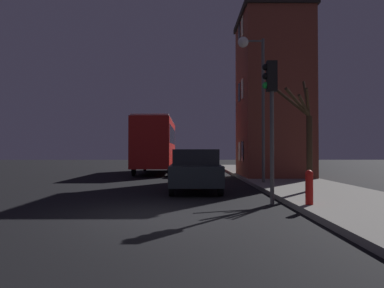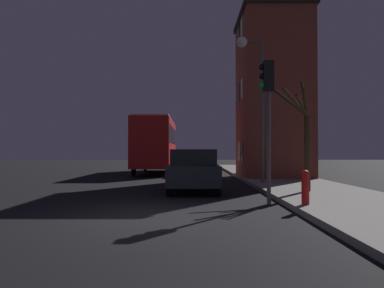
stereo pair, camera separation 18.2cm
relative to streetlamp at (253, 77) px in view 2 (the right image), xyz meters
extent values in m
plane|color=black|center=(-3.71, -7.89, -4.94)|extent=(120.00, 120.00, 0.00)
cube|color=slate|center=(1.83, -7.89, -4.87)|extent=(3.91, 60.00, 0.15)
cube|color=brown|center=(1.88, 4.65, -0.28)|extent=(3.61, 5.03, 9.02)
cube|color=black|center=(1.88, 4.65, 4.38)|extent=(3.85, 5.27, 0.30)
cube|color=black|center=(0.05, 4.02, -3.39)|extent=(0.03, 0.70, 1.10)
cube|color=beige|center=(0.05, 5.28, -3.39)|extent=(0.03, 0.70, 1.10)
cube|color=beige|center=(0.05, 4.02, 0.12)|extent=(0.03, 0.70, 1.10)
cube|color=black|center=(0.05, 5.28, 0.12)|extent=(0.03, 0.70, 1.10)
cube|color=beige|center=(0.05, 4.02, 3.63)|extent=(0.03, 0.70, 1.10)
cube|color=black|center=(0.05, 5.28, 3.63)|extent=(0.03, 0.70, 1.10)
cylinder|color=#4C4C4C|center=(0.43, 0.00, -1.53)|extent=(0.14, 0.14, 6.52)
cylinder|color=#4C4C4C|center=(-0.02, 0.00, 1.63)|extent=(0.90, 0.09, 0.09)
sphere|color=white|center=(-0.47, 0.00, 1.58)|extent=(0.49, 0.49, 0.49)
cylinder|color=#4C4C4C|center=(-0.49, -5.90, -3.29)|extent=(0.12, 0.12, 3.32)
cube|color=black|center=(-0.49, -5.90, -1.18)|extent=(0.30, 0.24, 0.90)
sphere|color=black|center=(-0.67, -5.90, -0.91)|extent=(0.20, 0.20, 0.20)
sphere|color=black|center=(-0.67, -5.90, -1.18)|extent=(0.20, 0.20, 0.20)
sphere|color=green|center=(-0.67, -5.90, -1.45)|extent=(0.20, 0.20, 0.20)
cylinder|color=#382819|center=(1.31, -3.76, -3.47)|extent=(0.20, 0.20, 2.64)
cylinder|color=#382819|center=(0.80, -4.13, -1.72)|extent=(1.13, 0.85, 0.94)
cylinder|color=#382819|center=(0.78, -3.58, -1.66)|extent=(1.15, 0.47, 1.05)
cylinder|color=#382819|center=(1.16, -4.08, -1.71)|extent=(0.38, 0.72, 0.93)
cylinder|color=#382819|center=(1.34, -3.33, -1.46)|extent=(0.16, 0.94, 1.42)
cylinder|color=#382819|center=(1.01, -4.14, -1.84)|extent=(0.70, 0.87, 0.71)
cube|color=red|center=(-5.33, 9.83, -2.86)|extent=(2.42, 9.15, 3.22)
cube|color=black|center=(-5.33, 9.83, -2.28)|extent=(2.44, 8.42, 1.16)
cube|color=#B2B2B2|center=(-5.33, 9.83, -1.19)|extent=(2.30, 8.69, 0.12)
cylinder|color=black|center=(-4.21, 12.80, -4.46)|extent=(0.18, 0.96, 0.96)
cylinder|color=black|center=(-6.45, 12.80, -4.46)|extent=(0.18, 0.96, 0.96)
cylinder|color=black|center=(-4.21, 6.85, -4.46)|extent=(0.18, 0.96, 0.96)
cylinder|color=black|center=(-6.45, 6.85, -4.46)|extent=(0.18, 0.96, 0.96)
cube|color=black|center=(-2.69, -2.61, -4.26)|extent=(1.88, 3.87, 0.73)
cube|color=black|center=(-2.69, -2.81, -3.61)|extent=(1.65, 2.01, 0.58)
cylinder|color=black|center=(-1.84, -1.36, -4.63)|extent=(0.18, 0.63, 0.63)
cylinder|color=black|center=(-3.54, -1.36, -4.63)|extent=(0.18, 0.63, 0.63)
cylinder|color=black|center=(-1.84, -3.87, -4.63)|extent=(0.18, 0.63, 0.63)
cylinder|color=black|center=(-3.54, -3.87, -4.63)|extent=(0.18, 0.63, 0.63)
cube|color=beige|center=(-2.41, 6.90, -4.28)|extent=(1.86, 3.81, 0.65)
cube|color=black|center=(-2.41, 6.71, -3.69)|extent=(1.64, 1.98, 0.53)
cylinder|color=black|center=(-1.57, 8.14, -4.60)|extent=(0.18, 0.69, 0.69)
cylinder|color=black|center=(-3.26, 8.14, -4.60)|extent=(0.18, 0.69, 0.69)
cylinder|color=black|center=(-1.57, 5.66, -4.60)|extent=(0.18, 0.69, 0.69)
cylinder|color=black|center=(-3.26, 5.66, -4.60)|extent=(0.18, 0.69, 0.69)
cube|color=#B21E19|center=(-2.70, 14.00, -4.28)|extent=(1.89, 4.78, 0.73)
cube|color=black|center=(-2.70, 13.76, -3.66)|extent=(1.66, 2.49, 0.50)
cylinder|color=black|center=(-1.84, 15.55, -4.65)|extent=(0.18, 0.60, 0.60)
cylinder|color=black|center=(-3.55, 15.55, -4.65)|extent=(0.18, 0.60, 0.60)
cylinder|color=black|center=(-1.84, 12.44, -4.65)|extent=(0.18, 0.60, 0.60)
cylinder|color=black|center=(-3.55, 12.44, -4.65)|extent=(0.18, 0.60, 0.60)
cylinder|color=red|center=(0.22, -7.08, -4.41)|extent=(0.20, 0.20, 0.75)
sphere|color=red|center=(0.22, -7.08, -3.99)|extent=(0.21, 0.21, 0.21)
camera|label=1|loc=(-2.93, -16.88, -3.40)|focal=35.00mm
camera|label=2|loc=(-2.75, -16.88, -3.40)|focal=35.00mm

